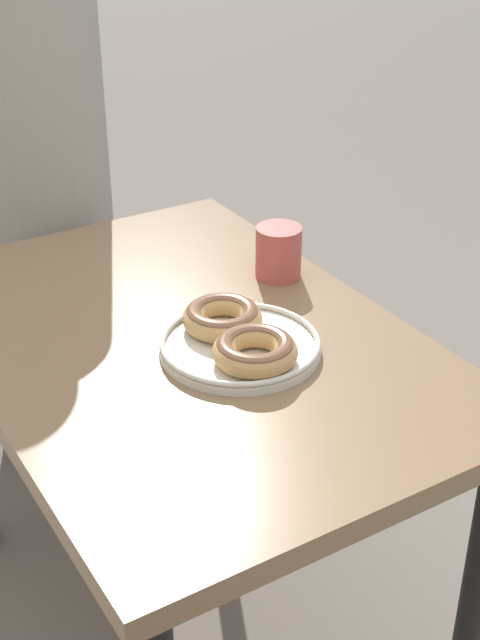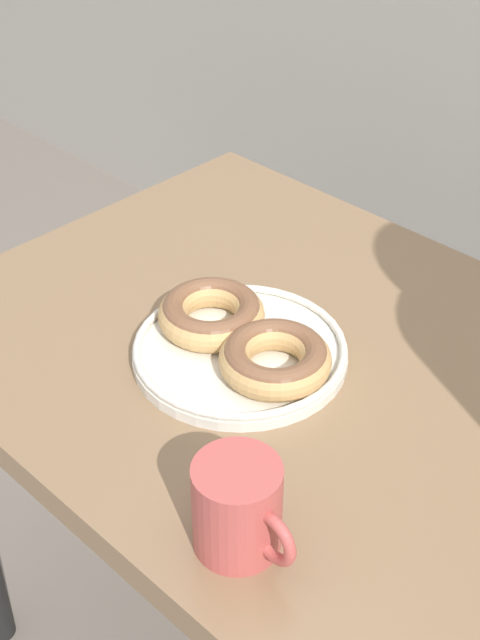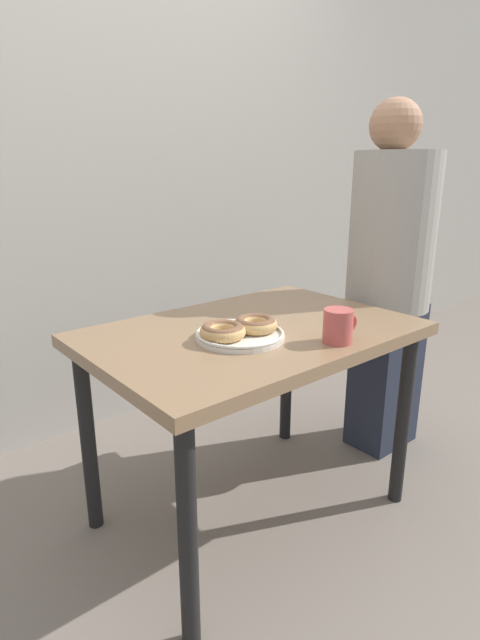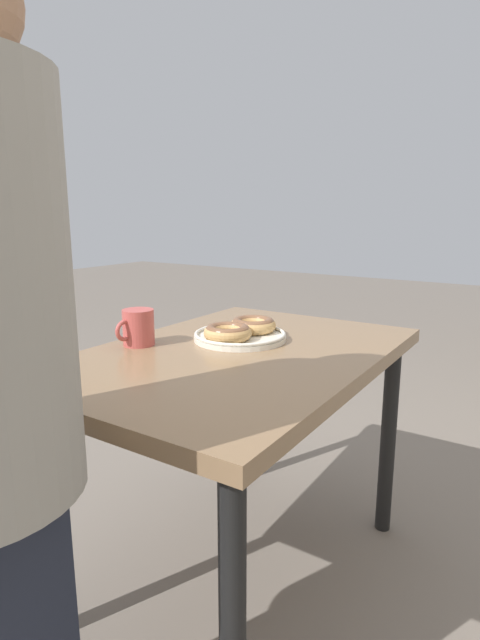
{
  "view_description": "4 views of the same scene",
  "coord_description": "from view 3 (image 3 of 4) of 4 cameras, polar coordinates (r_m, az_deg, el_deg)",
  "views": [
    {
      "loc": [
        -1.18,
        0.73,
        1.48
      ],
      "look_at": [
        -0.1,
        0.07,
        0.76
      ],
      "focal_mm": 50.0,
      "sensor_mm": 36.0,
      "label": 1
    },
    {
      "loc": [
        0.52,
        -0.55,
        1.41
      ],
      "look_at": [
        -0.1,
        0.07,
        0.76
      ],
      "focal_mm": 50.0,
      "sensor_mm": 36.0,
      "label": 2
    },
    {
      "loc": [
        -1.01,
        -1.03,
        1.2
      ],
      "look_at": [
        -0.1,
        0.07,
        0.76
      ],
      "focal_mm": 28.0,
      "sensor_mm": 36.0,
      "label": 3
    },
    {
      "loc": [
        1.09,
        0.84,
        1.07
      ],
      "look_at": [
        -0.1,
        0.07,
        0.76
      ],
      "focal_mm": 28.0,
      "sensor_mm": 36.0,
      "label": 4
    }
  ],
  "objects": [
    {
      "name": "ground_plane",
      "position": [
        1.88,
        3.95,
        -22.7
      ],
      "size": [
        14.0,
        14.0,
        0.0
      ],
      "primitive_type": "plane",
      "color": "#70665B"
    },
    {
      "name": "wall_back",
      "position": [
        2.38,
        -15.42,
        18.85
      ],
      "size": [
        8.0,
        0.05,
        2.6
      ],
      "color": "#9E998E",
      "rests_on": "ground_plane"
    },
    {
      "name": "dining_table",
      "position": [
        1.64,
        1.4,
        -3.72
      ],
      "size": [
        1.05,
        0.71,
        0.7
      ],
      "color": "#846647",
      "rests_on": "ground_plane"
    },
    {
      "name": "donut_plate",
      "position": [
        1.51,
        -0.05,
        -1.2
      ],
      "size": [
        0.31,
        0.27,
        0.06
      ],
      "color": "silver",
      "rests_on": "dining_table"
    },
    {
      "name": "coffee_mug",
      "position": [
        1.5,
        11.19,
        -0.63
      ],
      "size": [
        0.12,
        0.09,
        0.1
      ],
      "color": "#B74C47",
      "rests_on": "dining_table"
    },
    {
      "name": "person_figure",
      "position": [
        2.14,
        16.78,
        4.95
      ],
      "size": [
        0.36,
        0.34,
        1.45
      ],
      "color": "#232838",
      "rests_on": "ground_plane"
    }
  ]
}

